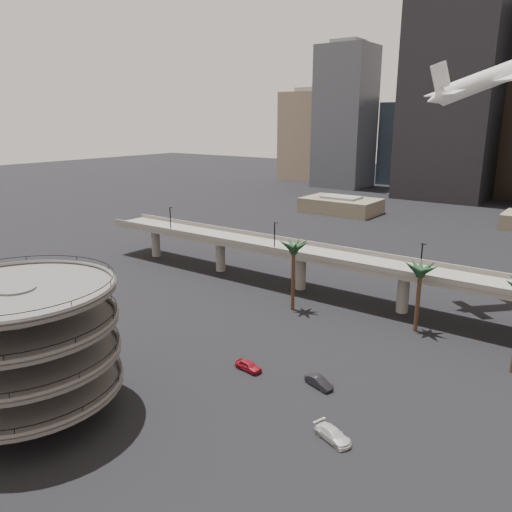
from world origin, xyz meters
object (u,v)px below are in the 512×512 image
Objects in this scene: car_a at (248,366)px; car_c at (333,434)px; overpass at (350,264)px; parking_ramp at (22,340)px; airborne_jet at (505,73)px; car_b at (319,382)px.

car_a reaches higher than car_c.
overpass is at bearing 42.92° from car_c.
parking_ramp is 90.08m from airborne_jet.
airborne_jet reaches higher than car_a.
overpass is 30.76× the size of car_a.
parking_ramp reaches higher than overpass.
airborne_jet is 69.88m from car_a.
car_c is at bearing 28.37° from parking_ramp.
car_c is at bearing -106.56° from car_a.
airborne_jet is 6.25× the size of car_a.
parking_ramp reaches higher than car_a.
car_b is at bearing -148.59° from airborne_jet.
parking_ramp is 37.36m from car_b.
overpass is 30.76× the size of car_b.
car_a is (-18.60, -52.75, -41.89)m from airborne_jet.
airborne_jet reaches higher than car_c.
car_b is (11.90, -32.69, -6.64)m from overpass.
car_a is (14.53, 24.33, -9.12)m from parking_ramp.
airborne_jet is 73.13m from car_c.
airborne_jet is 5.48× the size of car_c.
car_c is (6.91, -9.13, 0.00)m from car_b.
airborne_jet is (33.14, 77.09, 32.77)m from parking_ramp.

